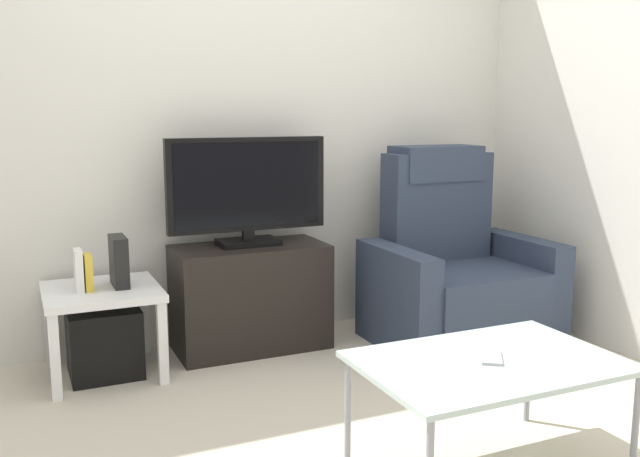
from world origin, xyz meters
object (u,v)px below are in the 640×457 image
(tv_stand, at_px, (251,297))
(book_middle, at_px, (88,272))
(side_table, at_px, (102,301))
(cell_phone, at_px, (491,357))
(recliner_armchair, at_px, (455,273))
(book_leftmost, at_px, (79,271))
(game_console, at_px, (119,261))
(subwoofer_box, at_px, (104,341))
(coffee_table, at_px, (489,367))
(television, at_px, (248,189))

(tv_stand, bearing_deg, book_middle, -173.42)
(side_table, relative_size, cell_phone, 3.60)
(recliner_armchair, relative_size, book_leftmost, 5.39)
(game_console, bearing_deg, side_table, -173.66)
(game_console, relative_size, cell_phone, 1.64)
(subwoofer_box, relative_size, book_leftmost, 1.67)
(side_table, xyz_separation_m, coffee_table, (1.12, -1.53, 0.03))
(subwoofer_box, distance_m, coffee_table, 1.91)
(subwoofer_box, distance_m, cell_phone, 1.92)
(tv_stand, xyz_separation_m, book_middle, (-0.84, -0.10, 0.24))
(television, bearing_deg, game_console, -172.95)
(subwoofer_box, relative_size, cell_phone, 2.23)
(tv_stand, bearing_deg, side_table, -174.40)
(coffee_table, height_order, cell_phone, cell_phone)
(game_console, bearing_deg, book_middle, -168.49)
(tv_stand, distance_m, subwoofer_box, 0.79)
(television, height_order, side_table, television)
(subwoofer_box, distance_m, game_console, 0.40)
(tv_stand, distance_m, side_table, 0.79)
(recliner_armchair, distance_m, side_table, 1.91)
(book_leftmost, distance_m, cell_phone, 1.95)
(book_leftmost, xyz_separation_m, book_middle, (0.04, 0.00, -0.01))
(tv_stand, xyz_separation_m, book_leftmost, (-0.88, -0.10, 0.25))
(subwoofer_box, bearing_deg, television, 6.97)
(book_leftmost, bearing_deg, side_table, 11.31)
(subwoofer_box, relative_size, coffee_table, 0.37)
(recliner_armchair, xyz_separation_m, book_leftmost, (-2.00, 0.20, 0.16))
(television, relative_size, coffee_table, 0.96)
(subwoofer_box, bearing_deg, coffee_table, -53.81)
(coffee_table, bearing_deg, side_table, 126.19)
(game_console, bearing_deg, tv_stand, 5.51)
(recliner_armchair, bearing_deg, cell_phone, -108.83)
(recliner_armchair, bearing_deg, book_middle, -174.27)
(side_table, distance_m, book_leftmost, 0.20)
(coffee_table, distance_m, cell_phone, 0.04)
(recliner_armchair, bearing_deg, tv_stand, 176.79)
(cell_phone, bearing_deg, book_middle, 163.51)
(recliner_armchair, height_order, cell_phone, recliner_armchair)
(recliner_armchair, distance_m, cell_phone, 1.52)
(book_leftmost, height_order, book_middle, book_leftmost)
(recliner_armchair, distance_m, book_leftmost, 2.01)
(book_middle, bearing_deg, game_console, 11.51)
(game_console, bearing_deg, recliner_armchair, -7.13)
(game_console, xyz_separation_m, cell_phone, (1.04, -1.53, -0.13))
(television, xyz_separation_m, book_leftmost, (-0.88, -0.12, -0.34))
(book_middle, bearing_deg, recliner_armchair, -5.73)
(book_middle, xyz_separation_m, game_console, (0.15, 0.03, 0.04))
(television, relative_size, subwoofer_box, 2.58)
(recliner_armchair, xyz_separation_m, subwoofer_box, (-1.90, 0.22, -0.21))
(cell_phone, bearing_deg, coffee_table, -119.28)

